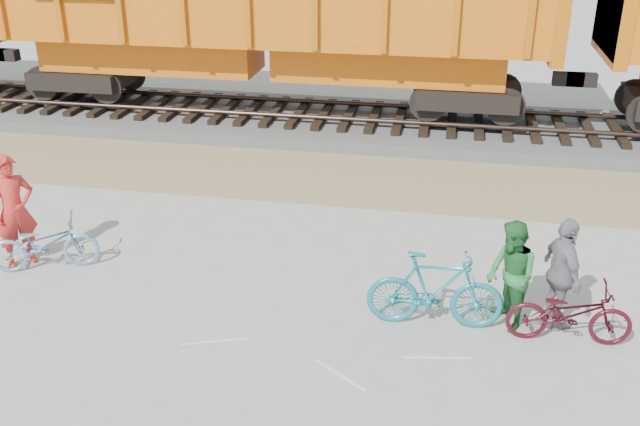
# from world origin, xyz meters

# --- Properties ---
(ground) EXTENTS (120.00, 120.00, 0.00)m
(ground) POSITION_xyz_m (0.00, 0.00, 0.00)
(ground) COLOR #9E9E99
(ground) RESTS_ON ground
(gravel_strip) EXTENTS (120.00, 3.00, 0.02)m
(gravel_strip) POSITION_xyz_m (0.00, 5.50, 0.01)
(gravel_strip) COLOR #9A855F
(gravel_strip) RESTS_ON ground
(ballast_bed) EXTENTS (120.00, 4.00, 0.30)m
(ballast_bed) POSITION_xyz_m (0.00, 9.00, 0.15)
(ballast_bed) COLOR slate
(ballast_bed) RESTS_ON ground
(track) EXTENTS (120.00, 2.60, 0.24)m
(track) POSITION_xyz_m (0.00, 9.00, 0.47)
(track) COLOR black
(track) RESTS_ON ballast_bed
(hopper_car_center) EXTENTS (14.00, 3.13, 4.65)m
(hopper_car_center) POSITION_xyz_m (-2.78, 9.00, 3.01)
(hopper_car_center) COLOR black
(hopper_car_center) RESTS_ON track
(bicycle_blue) EXTENTS (1.78, 1.19, 0.88)m
(bicycle_blue) POSITION_xyz_m (-4.31, 0.69, 0.44)
(bicycle_blue) COLOR #659ABC
(bicycle_blue) RESTS_ON ground
(bicycle_teal) EXTENTS (1.92, 0.64, 1.13)m
(bicycle_teal) POSITION_xyz_m (1.90, 0.18, 0.57)
(bicycle_teal) COLOR teal
(bicycle_teal) RESTS_ON ground
(bicycle_maroon) EXTENTS (1.67, 0.65, 0.87)m
(bicycle_maroon) POSITION_xyz_m (3.69, 0.13, 0.43)
(bicycle_maroon) COLOR #440D16
(bicycle_maroon) RESTS_ON ground
(person_solo) EXTENTS (0.78, 0.81, 1.87)m
(person_solo) POSITION_xyz_m (-4.81, 0.79, 0.93)
(person_solo) COLOR red
(person_solo) RESTS_ON ground
(person_man) EXTENTS (0.86, 0.94, 1.57)m
(person_man) POSITION_xyz_m (2.90, 0.38, 0.79)
(person_man) COLOR #256A2F
(person_man) RESTS_ON ground
(person_woman) EXTENTS (0.69, 1.03, 1.63)m
(person_woman) POSITION_xyz_m (3.59, 0.53, 0.81)
(person_woman) COLOR slate
(person_woman) RESTS_ON ground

